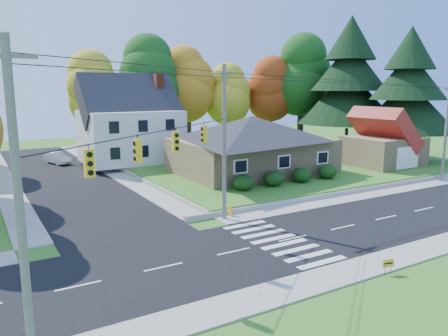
# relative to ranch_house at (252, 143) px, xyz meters

# --- Properties ---
(ground) EXTENTS (120.00, 120.00, 0.00)m
(ground) POSITION_rel_ranch_house_xyz_m (-8.00, -16.00, -3.27)
(ground) COLOR #3D7923
(road_main) EXTENTS (90.00, 8.00, 0.02)m
(road_main) POSITION_rel_ranch_house_xyz_m (-8.00, -16.00, -3.26)
(road_main) COLOR black
(road_main) RESTS_ON ground
(road_cross) EXTENTS (8.00, 44.00, 0.02)m
(road_cross) POSITION_rel_ranch_house_xyz_m (-16.00, 10.00, -3.25)
(road_cross) COLOR black
(road_cross) RESTS_ON ground
(sidewalk_north) EXTENTS (90.00, 2.00, 0.08)m
(sidewalk_north) POSITION_rel_ranch_house_xyz_m (-8.00, -11.00, -3.23)
(sidewalk_north) COLOR #9C9A90
(sidewalk_north) RESTS_ON ground
(sidewalk_south) EXTENTS (90.00, 2.00, 0.08)m
(sidewalk_south) POSITION_rel_ranch_house_xyz_m (-8.00, -21.00, -3.23)
(sidewalk_south) COLOR #9C9A90
(sidewalk_south) RESTS_ON ground
(lawn) EXTENTS (30.00, 30.00, 0.50)m
(lawn) POSITION_rel_ranch_house_xyz_m (5.00, 5.00, -3.02)
(lawn) COLOR #3D7923
(lawn) RESTS_ON ground
(ranch_house) EXTENTS (14.60, 10.60, 5.40)m
(ranch_house) POSITION_rel_ranch_house_xyz_m (0.00, 0.00, 0.00)
(ranch_house) COLOR tan
(ranch_house) RESTS_ON lawn
(colonial_house) EXTENTS (10.40, 8.40, 9.60)m
(colonial_house) POSITION_rel_ranch_house_xyz_m (-7.96, 12.00, 1.32)
(colonial_house) COLOR silver
(colonial_house) RESTS_ON lawn
(garage) EXTENTS (7.30, 6.30, 4.60)m
(garage) POSITION_rel_ranch_house_xyz_m (14.00, -4.01, -0.42)
(garage) COLOR tan
(garage) RESTS_ON lawn
(hedge_row) EXTENTS (10.70, 1.70, 1.27)m
(hedge_row) POSITION_rel_ranch_house_xyz_m (-0.50, -6.20, -2.13)
(hedge_row) COLOR #163A10
(hedge_row) RESTS_ON lawn
(traffic_infrastructure) EXTENTS (38.10, 10.66, 10.00)m
(traffic_infrastructure) POSITION_rel_ranch_house_xyz_m (-8.15, -14.65, 1.88)
(traffic_infrastructure) COLOR #666059
(traffic_infrastructure) RESTS_ON ground
(tree_lot_0) EXTENTS (6.72, 6.72, 12.51)m
(tree_lot_0) POSITION_rel_ranch_house_xyz_m (-10.00, 18.00, 5.04)
(tree_lot_0) COLOR #3F2A19
(tree_lot_0) RESTS_ON lawn
(tree_lot_1) EXTENTS (7.84, 7.84, 14.60)m
(tree_lot_1) POSITION_rel_ranch_house_xyz_m (-4.00, 17.00, 6.35)
(tree_lot_1) COLOR #3F2A19
(tree_lot_1) RESTS_ON lawn
(tree_lot_2) EXTENTS (7.28, 7.28, 13.56)m
(tree_lot_2) POSITION_rel_ranch_house_xyz_m (2.00, 18.00, 5.70)
(tree_lot_2) COLOR #3F2A19
(tree_lot_2) RESTS_ON lawn
(tree_lot_3) EXTENTS (6.16, 6.16, 11.47)m
(tree_lot_3) POSITION_rel_ranch_house_xyz_m (8.00, 17.00, 4.39)
(tree_lot_3) COLOR #3F2A19
(tree_lot_3) RESTS_ON lawn
(tree_lot_4) EXTENTS (6.72, 6.72, 12.51)m
(tree_lot_4) POSITION_rel_ranch_house_xyz_m (14.00, 16.00, 5.04)
(tree_lot_4) COLOR #3F2A19
(tree_lot_4) RESTS_ON lawn
(tree_lot_5) EXTENTS (8.40, 8.40, 15.64)m
(tree_lot_5) POSITION_rel_ranch_house_xyz_m (18.00, 14.00, 7.00)
(tree_lot_5) COLOR #3F2A19
(tree_lot_5) RESTS_ON lawn
(conifer_east_a) EXTENTS (12.80, 12.80, 16.96)m
(conifer_east_a) POSITION_rel_ranch_house_xyz_m (19.00, 6.00, 6.12)
(conifer_east_a) COLOR #3F2A19
(conifer_east_a) RESTS_ON lawn
(conifer_east_b) EXTENTS (11.20, 11.20, 14.84)m
(conifer_east_b) POSITION_rel_ranch_house_xyz_m (20.00, -2.00, 5.01)
(conifer_east_b) COLOR #3F2A19
(conifer_east_b) RESTS_ON lawn
(white_car) EXTENTS (2.53, 4.25, 1.32)m
(white_car) POSITION_rel_ranch_house_xyz_m (-14.94, 17.17, -2.58)
(white_car) COLOR silver
(white_car) RESTS_ON road_cross
(fire_hydrant) EXTENTS (0.47, 0.36, 0.82)m
(fire_hydrant) POSITION_rel_ranch_house_xyz_m (-8.81, -10.45, -2.87)
(fire_hydrant) COLOR yellow
(fire_hydrant) RESTS_ON ground
(yard_sign) EXTENTS (0.57, 0.19, 0.73)m
(yard_sign) POSITION_rel_ranch_house_xyz_m (-7.31, -22.05, -2.75)
(yard_sign) COLOR black
(yard_sign) RESTS_ON ground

